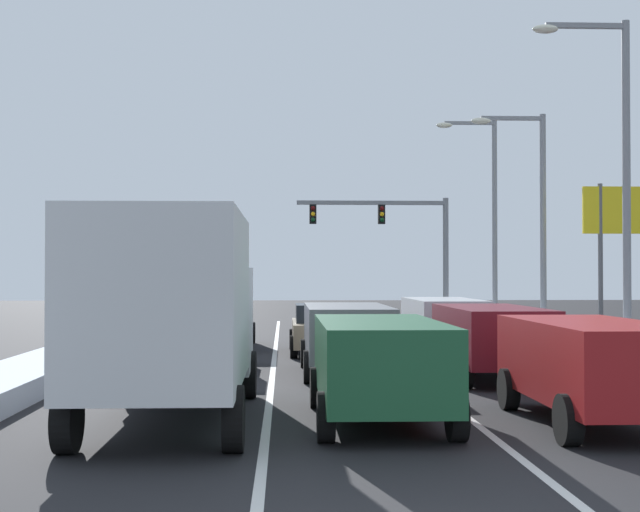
{
  "coord_description": "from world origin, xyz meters",
  "views": [
    {
      "loc": [
        -1.42,
        -7.27,
        2.45
      ],
      "look_at": [
        -0.23,
        22.53,
        3.03
      ],
      "focal_mm": 50.53,
      "sensor_mm": 36.0,
      "label": 1
    }
  ],
  "objects": [
    {
      "name": "ground_plane",
      "position": [
        0.0,
        14.82,
        0.0
      ],
      "size": [
        120.0,
        120.0,
        0.0
      ],
      "primitive_type": "plane",
      "color": "black"
    },
    {
      "name": "lane_stripe_between_right_lane_and_center_lane",
      "position": [
        1.7,
        18.52,
        0.0
      ],
      "size": [
        0.14,
        40.75,
        0.01
      ],
      "primitive_type": "cube",
      "color": "silver",
      "rests_on": "ground"
    },
    {
      "name": "lane_stripe_between_center_lane_and_left_lane",
      "position": [
        -1.7,
        18.52,
        0.0
      ],
      "size": [
        0.14,
        40.75,
        0.01
      ],
      "primitive_type": "cube",
      "color": "silver",
      "rests_on": "ground"
    },
    {
      "name": "snow_bank_right_shoulder",
      "position": [
        7.0,
        18.52,
        0.33
      ],
      "size": [
        1.43,
        40.75,
        0.66
      ],
      "primitive_type": "cube",
      "color": "silver",
      "rests_on": "ground"
    },
    {
      "name": "snow_bank_left_shoulder",
      "position": [
        -7.0,
        18.52,
        0.23
      ],
      "size": [
        1.8,
        40.75,
        0.46
      ],
      "primitive_type": "cube",
      "color": "silver",
      "rests_on": "ground"
    },
    {
      "name": "suv_red_right_lane_nearest",
      "position": [
        3.57,
        7.07,
        1.02
      ],
      "size": [
        2.16,
        4.9,
        1.67
      ],
      "color": "maroon",
      "rests_on": "ground"
    },
    {
      "name": "suv_maroon_right_lane_second",
      "position": [
        3.38,
        13.41,
        1.02
      ],
      "size": [
        2.16,
        4.9,
        1.67
      ],
      "color": "maroon",
      "rests_on": "ground"
    },
    {
      "name": "suv_silver_right_lane_third",
      "position": [
        3.44,
        19.98,
        1.02
      ],
      "size": [
        2.16,
        4.9,
        1.67
      ],
      "color": "#B7BABF",
      "rests_on": "ground"
    },
    {
      "name": "suv_green_center_lane_nearest",
      "position": [
        0.14,
        7.45,
        1.02
      ],
      "size": [
        2.16,
        4.9,
        1.67
      ],
      "color": "#1E5633",
      "rests_on": "ground"
    },
    {
      "name": "suv_gray_center_lane_second",
      "position": [
        0.09,
        14.45,
        1.02
      ],
      "size": [
        2.16,
        4.9,
        1.67
      ],
      "color": "slate",
      "rests_on": "ground"
    },
    {
      "name": "sedan_tan_center_lane_third",
      "position": [
        -0.25,
        20.23,
        0.76
      ],
      "size": [
        2.0,
        4.5,
        1.51
      ],
      "color": "#937F60",
      "rests_on": "ground"
    },
    {
      "name": "box_truck_left_lane_nearest",
      "position": [
        -3.24,
        7.51,
        1.9
      ],
      "size": [
        2.53,
        7.2,
        3.36
      ],
      "color": "silver",
      "rests_on": "ground"
    },
    {
      "name": "sedan_black_left_lane_second",
      "position": [
        -3.45,
        15.57,
        0.76
      ],
      "size": [
        2.0,
        4.5,
        1.51
      ],
      "color": "black",
      "rests_on": "ground"
    },
    {
      "name": "suv_navy_left_lane_third",
      "position": [
        -3.51,
        22.57,
        1.02
      ],
      "size": [
        2.16,
        4.9,
        1.67
      ],
      "color": "navy",
      "rests_on": "ground"
    },
    {
      "name": "traffic_light_gantry",
      "position": [
        4.27,
        37.03,
        4.5
      ],
      "size": [
        7.54,
        0.47,
        6.2
      ],
      "color": "slate",
      "rests_on": "ground"
    },
    {
      "name": "street_lamp_right_near",
      "position": [
        7.52,
        16.67,
        5.49
      ],
      "size": [
        2.66,
        0.36,
        9.32
      ],
      "color": "gray",
      "rests_on": "ground"
    },
    {
      "name": "street_lamp_right_mid",
      "position": [
        7.35,
        24.08,
        4.84
      ],
      "size": [
        2.66,
        0.36,
        8.08
      ],
      "color": "gray",
      "rests_on": "ground"
    },
    {
      "name": "street_lamp_right_far",
      "position": [
        7.41,
        31.49,
        5.41
      ],
      "size": [
        2.66,
        0.36,
        9.15
      ],
      "color": "gray",
      "rests_on": "ground"
    },
    {
      "name": "roadside_sign_right",
      "position": [
        10.3,
        22.79,
        4.02
      ],
      "size": [
        3.2,
        0.16,
        5.5
      ],
      "color": "#59595B",
      "rests_on": "ground"
    }
  ]
}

